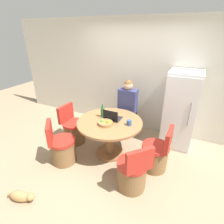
{
  "coord_description": "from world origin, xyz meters",
  "views": [
    {
      "loc": [
        1.28,
        -2.37,
        2.32
      ],
      "look_at": [
        -0.03,
        0.32,
        0.9
      ],
      "focal_mm": 28.0,
      "sensor_mm": 36.0,
      "label": 1
    }
  ],
  "objects_px": {
    "chair_right_side": "(156,155)",
    "fruit_bowl": "(105,123)",
    "bottle": "(103,112)",
    "chair_left_side": "(74,130)",
    "person_seated": "(128,106)",
    "cat": "(21,196)",
    "refrigerator": "(180,110)",
    "laptop": "(112,118)",
    "chair_near_right_corner": "(132,173)",
    "chair_near_left_corner": "(62,149)",
    "dining_table": "(110,131)"
  },
  "relations": [
    {
      "from": "chair_left_side",
      "to": "chair_right_side",
      "type": "bearing_deg",
      "value": -89.1
    },
    {
      "from": "chair_left_side",
      "to": "fruit_bowl",
      "type": "distance_m",
      "value": 1.05
    },
    {
      "from": "chair_right_side",
      "to": "chair_near_left_corner",
      "type": "bearing_deg",
      "value": -69.47
    },
    {
      "from": "dining_table",
      "to": "laptop",
      "type": "xyz_separation_m",
      "value": [
        0.02,
        0.09,
        0.25
      ]
    },
    {
      "from": "fruit_bowl",
      "to": "cat",
      "type": "relative_size",
      "value": 0.61
    },
    {
      "from": "fruit_bowl",
      "to": "laptop",
      "type": "bearing_deg",
      "value": 83.0
    },
    {
      "from": "refrigerator",
      "to": "laptop",
      "type": "xyz_separation_m",
      "value": [
        -1.13,
        -0.9,
        -0.01
      ]
    },
    {
      "from": "chair_near_left_corner",
      "to": "laptop",
      "type": "height_order",
      "value": "laptop"
    },
    {
      "from": "person_seated",
      "to": "bottle",
      "type": "height_order",
      "value": "person_seated"
    },
    {
      "from": "refrigerator",
      "to": "dining_table",
      "type": "relative_size",
      "value": 1.3
    },
    {
      "from": "chair_near_right_corner",
      "to": "person_seated",
      "type": "bearing_deg",
      "value": -114.78
    },
    {
      "from": "chair_left_side",
      "to": "chair_near_right_corner",
      "type": "height_order",
      "value": "same"
    },
    {
      "from": "chair_right_side",
      "to": "person_seated",
      "type": "xyz_separation_m",
      "value": [
        -0.88,
        0.85,
        0.46
      ]
    },
    {
      "from": "bottle",
      "to": "dining_table",
      "type": "bearing_deg",
      "value": -25.49
    },
    {
      "from": "dining_table",
      "to": "cat",
      "type": "xyz_separation_m",
      "value": [
        -0.68,
        -1.56,
        -0.45
      ]
    },
    {
      "from": "bottle",
      "to": "chair_left_side",
      "type": "bearing_deg",
      "value": -175.42
    },
    {
      "from": "person_seated",
      "to": "laptop",
      "type": "height_order",
      "value": "person_seated"
    },
    {
      "from": "laptop",
      "to": "chair_left_side",
      "type": "bearing_deg",
      "value": 2.85
    },
    {
      "from": "refrigerator",
      "to": "person_seated",
      "type": "height_order",
      "value": "refrigerator"
    },
    {
      "from": "chair_near_right_corner",
      "to": "chair_left_side",
      "type": "bearing_deg",
      "value": -70.62
    },
    {
      "from": "dining_table",
      "to": "chair_left_side",
      "type": "xyz_separation_m",
      "value": [
        -0.92,
        0.04,
        -0.26
      ]
    },
    {
      "from": "chair_right_side",
      "to": "cat",
      "type": "bearing_deg",
      "value": -45.35
    },
    {
      "from": "chair_near_left_corner",
      "to": "cat",
      "type": "bearing_deg",
      "value": 140.83
    },
    {
      "from": "laptop",
      "to": "cat",
      "type": "distance_m",
      "value": 1.92
    },
    {
      "from": "chair_near_right_corner",
      "to": "bottle",
      "type": "height_order",
      "value": "bottle"
    },
    {
      "from": "chair_near_right_corner",
      "to": "cat",
      "type": "xyz_separation_m",
      "value": [
        -1.38,
        -0.95,
        -0.2
      ]
    },
    {
      "from": "chair_near_left_corner",
      "to": "chair_right_side",
      "type": "relative_size",
      "value": 1.0
    },
    {
      "from": "person_seated",
      "to": "cat",
      "type": "relative_size",
      "value": 3.08
    },
    {
      "from": "chair_right_side",
      "to": "person_seated",
      "type": "height_order",
      "value": "person_seated"
    },
    {
      "from": "dining_table",
      "to": "bottle",
      "type": "bearing_deg",
      "value": 154.51
    },
    {
      "from": "chair_near_right_corner",
      "to": "bottle",
      "type": "bearing_deg",
      "value": -86.97
    },
    {
      "from": "dining_table",
      "to": "person_seated",
      "type": "bearing_deg",
      "value": 86.76
    },
    {
      "from": "chair_near_left_corner",
      "to": "laptop",
      "type": "bearing_deg",
      "value": -86.88
    },
    {
      "from": "chair_right_side",
      "to": "fruit_bowl",
      "type": "bearing_deg",
      "value": -81.0
    },
    {
      "from": "chair_right_side",
      "to": "chair_near_right_corner",
      "type": "bearing_deg",
      "value": -20.28
    },
    {
      "from": "person_seated",
      "to": "dining_table",
      "type": "bearing_deg",
      "value": 86.76
    },
    {
      "from": "chair_near_left_corner",
      "to": "laptop",
      "type": "xyz_separation_m",
      "value": [
        0.72,
        0.68,
        0.5
      ]
    },
    {
      "from": "chair_left_side",
      "to": "fruit_bowl",
      "type": "relative_size",
      "value": 3.19
    },
    {
      "from": "dining_table",
      "to": "person_seated",
      "type": "xyz_separation_m",
      "value": [
        0.05,
        0.84,
        0.2
      ]
    },
    {
      "from": "chair_right_side",
      "to": "fruit_bowl",
      "type": "height_order",
      "value": "chair_right_side"
    },
    {
      "from": "person_seated",
      "to": "chair_near_right_corner",
      "type": "bearing_deg",
      "value": 114.07
    },
    {
      "from": "fruit_bowl",
      "to": "bottle",
      "type": "distance_m",
      "value": 0.32
    },
    {
      "from": "refrigerator",
      "to": "laptop",
      "type": "height_order",
      "value": "refrigerator"
    },
    {
      "from": "refrigerator",
      "to": "bottle",
      "type": "bearing_deg",
      "value": -146.72
    },
    {
      "from": "laptop",
      "to": "bottle",
      "type": "bearing_deg",
      "value": -2.89
    },
    {
      "from": "chair_near_right_corner",
      "to": "bottle",
      "type": "relative_size",
      "value": 3.14
    },
    {
      "from": "dining_table",
      "to": "bottle",
      "type": "xyz_separation_m",
      "value": [
        -0.2,
        0.1,
        0.31
      ]
    },
    {
      "from": "fruit_bowl",
      "to": "chair_near_left_corner",
      "type": "bearing_deg",
      "value": -146.82
    },
    {
      "from": "refrigerator",
      "to": "fruit_bowl",
      "type": "bearing_deg",
      "value": -135.74
    },
    {
      "from": "cat",
      "to": "chair_near_right_corner",
      "type": "bearing_deg",
      "value": 19.32
    }
  ]
}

